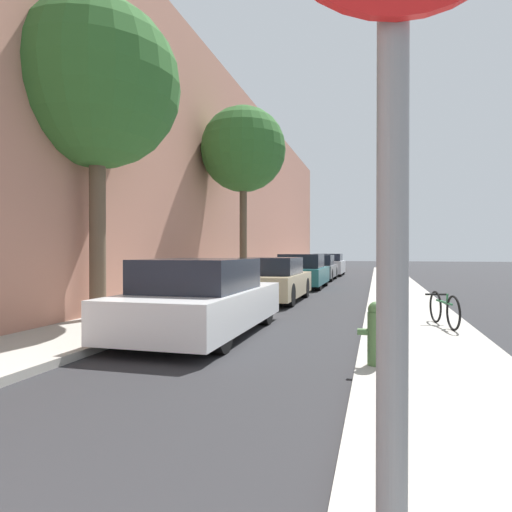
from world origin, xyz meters
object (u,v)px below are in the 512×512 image
at_px(street_tree_far, 243,150).
at_px(parked_car_grey, 318,268).
at_px(parked_car_champagne, 273,280).
at_px(traffic_sign_post, 395,59).
at_px(parked_car_white, 202,299).
at_px(bicycle, 444,309).
at_px(fire_hydrant, 376,332).
at_px(parked_car_teal, 302,272).
at_px(parked_car_silver, 328,265).
at_px(street_tree_near, 97,86).

bearing_deg(street_tree_far, parked_car_grey, 80.38).
distance_m(parked_car_champagne, traffic_sign_post, 12.85).
distance_m(parked_car_white, bicycle, 4.54).
relative_size(fire_hydrant, traffic_sign_post, 0.29).
xyz_separation_m(parked_car_champagne, fire_hydrant, (3.08, -7.71, -0.12)).
bearing_deg(parked_car_grey, bicycle, -74.08).
bearing_deg(parked_car_teal, traffic_sign_post, -80.08).
distance_m(parked_car_champagne, bicycle, 6.15).
bearing_deg(fire_hydrant, street_tree_far, 115.76).
bearing_deg(street_tree_far, parked_car_teal, 65.93).
bearing_deg(street_tree_far, fire_hydrant, -64.24).
xyz_separation_m(parked_car_grey, parked_car_silver, (0.06, 4.93, 0.03)).
relative_size(parked_car_silver, traffic_sign_post, 1.46).
bearing_deg(parked_car_grey, parked_car_teal, -89.58).
height_order(parked_car_white, street_tree_near, street_tree_near).
bearing_deg(bicycle, parked_car_silver, 89.85).
height_order(parked_car_white, parked_car_grey, parked_car_white).
height_order(parked_car_silver, bicycle, parked_car_silver).
relative_size(parked_car_white, parked_car_silver, 1.11).
relative_size(parked_car_silver, street_tree_far, 0.61).
relative_size(parked_car_champagne, traffic_sign_post, 1.54).
distance_m(street_tree_near, fire_hydrant, 7.63).
bearing_deg(parked_car_champagne, bicycle, -45.61).
height_order(parked_car_white, parked_car_champagne, parked_car_white).
distance_m(parked_car_teal, street_tree_far, 5.86).
bearing_deg(parked_car_grey, parked_car_champagne, -89.96).
bearing_deg(traffic_sign_post, parked_car_grey, 87.99).
bearing_deg(parked_car_grey, parked_car_silver, 89.28).
bearing_deg(parked_car_teal, street_tree_near, -103.99).
height_order(parked_car_champagne, parked_car_teal, parked_car_teal).
height_order(street_tree_near, traffic_sign_post, street_tree_near).
bearing_deg(fire_hydrant, parked_car_teal, 103.19).
relative_size(street_tree_near, street_tree_far, 1.01).
bearing_deg(parked_car_silver, traffic_sign_post, -83.75).
relative_size(parked_car_grey, fire_hydrant, 5.13).
distance_m(parked_car_white, parked_car_champagne, 5.79).
xyz_separation_m(street_tree_far, bicycle, (5.82, -6.20, -4.69)).
xyz_separation_m(street_tree_near, traffic_sign_post, (5.71, -7.17, -3.06)).
xyz_separation_m(traffic_sign_post, bicycle, (1.18, 8.01, -1.50)).
xyz_separation_m(street_tree_far, traffic_sign_post, (4.64, -14.21, -3.20)).
relative_size(parked_car_teal, parked_car_silver, 0.98).
height_order(parked_car_grey, street_tree_far, street_tree_far).
height_order(parked_car_white, fire_hydrant, parked_car_white).
height_order(parked_car_grey, street_tree_near, street_tree_near).
distance_m(parked_car_silver, fire_hydrant, 23.55).
bearing_deg(parked_car_champagne, street_tree_near, -116.30).
relative_size(parked_car_silver, fire_hydrant, 5.08).
xyz_separation_m(parked_car_champagne, traffic_sign_post, (3.12, -12.40, 1.30)).
bearing_deg(parked_car_white, parked_car_champagne, 89.88).
bearing_deg(parked_car_teal, bicycle, -66.18).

